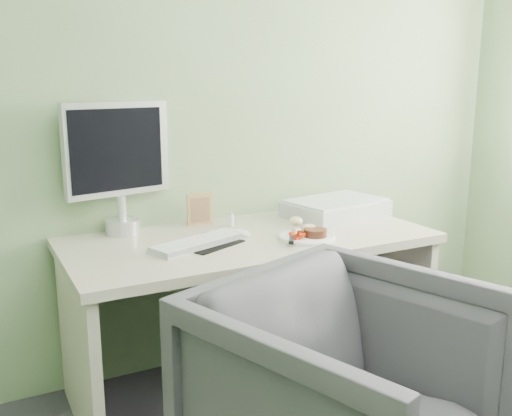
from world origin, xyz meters
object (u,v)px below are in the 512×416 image
plate (307,237)px  monitor (118,160)px  desk (250,275)px  desk_chair (351,404)px  scanner (335,209)px

plate → monitor: size_ratio=0.42×
monitor → desk: bearing=-45.1°
monitor → desk_chair: bearing=-82.5°
monitor → desk_chair: 1.40m
monitor → desk_chair: size_ratio=0.67×
plate → scanner: (0.35, 0.29, 0.03)m
desk_chair → scanner: bearing=38.5°
desk → scanner: bearing=13.8°
desk → monitor: monitor is taller
scanner → monitor: monitor is taller
desk → monitor: size_ratio=2.76×
monitor → plate: bearing=-46.7°
desk → plate: 0.32m
scanner → desk_chair: size_ratio=0.57×
desk → plate: (0.20, -0.16, 0.19)m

